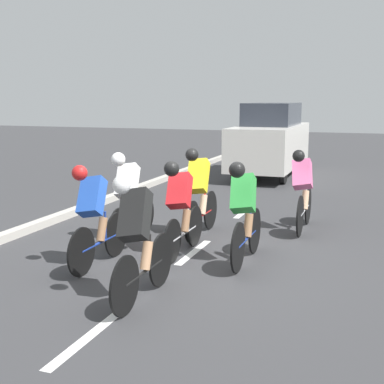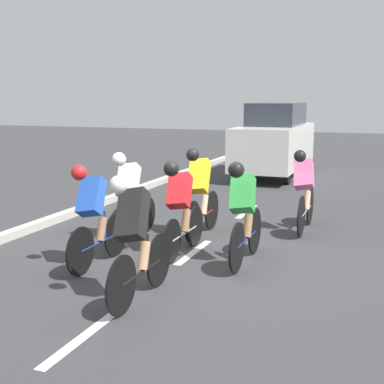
# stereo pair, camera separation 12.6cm
# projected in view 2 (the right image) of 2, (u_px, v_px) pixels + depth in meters

# --- Properties ---
(ground_plane) EXTENTS (60.00, 60.00, 0.00)m
(ground_plane) POSITION_uv_depth(u_px,v_px,m) (191.00, 255.00, 8.17)
(ground_plane) COLOR #38383A
(lane_stripe_near) EXTENTS (0.12, 1.40, 0.01)m
(lane_stripe_near) POSITION_uv_depth(u_px,v_px,m) (82.00, 338.00, 5.35)
(lane_stripe_near) COLOR white
(lane_stripe_near) RESTS_ON ground
(lane_stripe_mid) EXTENTS (0.12, 1.40, 0.01)m
(lane_stripe_mid) POSITION_uv_depth(u_px,v_px,m) (194.00, 252.00, 8.29)
(lane_stripe_mid) COLOR white
(lane_stripe_mid) RESTS_ON ground
(lane_stripe_far) EXTENTS (0.12, 1.40, 0.01)m
(lane_stripe_far) POSITION_uv_depth(u_px,v_px,m) (247.00, 211.00, 11.24)
(lane_stripe_far) COLOR white
(lane_stripe_far) RESTS_ON ground
(curb) EXTENTS (0.20, 28.97, 0.14)m
(curb) POSITION_uv_depth(u_px,v_px,m) (24.00, 230.00, 9.39)
(curb) COLOR #B7B2A8
(curb) RESTS_ON ground
(cyclist_green) EXTENTS (0.40, 1.70, 1.51)m
(cyclist_green) POSITION_uv_depth(u_px,v_px,m) (244.00, 210.00, 7.60)
(cyclist_green) COLOR black
(cyclist_green) RESTS_ON ground
(cyclist_black) EXTENTS (0.42, 1.68, 1.53)m
(cyclist_black) POSITION_uv_depth(u_px,v_px,m) (135.00, 236.00, 6.18)
(cyclist_black) COLOR black
(cyclist_black) RESTS_ON ground
(cyclist_yellow) EXTENTS (0.38, 1.69, 1.55)m
(cyclist_yellow) POSITION_uv_depth(u_px,v_px,m) (200.00, 190.00, 9.12)
(cyclist_yellow) COLOR black
(cyclist_yellow) RESTS_ON ground
(cyclist_blue) EXTENTS (0.41, 1.66, 1.48)m
(cyclist_blue) POSITION_uv_depth(u_px,v_px,m) (94.00, 213.00, 7.48)
(cyclist_blue) COLOR black
(cyclist_blue) RESTS_ON ground
(cyclist_pink) EXTENTS (0.41, 1.72, 1.48)m
(cyclist_pink) POSITION_uv_depth(u_px,v_px,m) (304.00, 189.00, 9.49)
(cyclist_pink) COLOR black
(cyclist_pink) RESTS_ON ground
(cyclist_red) EXTENTS (0.39, 1.63, 1.47)m
(cyclist_red) POSITION_uv_depth(u_px,v_px,m) (180.00, 205.00, 8.01)
(cyclist_red) COLOR black
(cyclist_red) RESTS_ON ground
(cyclist_white) EXTENTS (0.40, 1.68, 1.51)m
(cyclist_white) POSITION_uv_depth(u_px,v_px,m) (129.00, 193.00, 8.86)
(cyclist_white) COLOR black
(cyclist_white) RESTS_ON ground
(support_car) EXTENTS (1.70, 4.55, 2.20)m
(support_car) POSITION_uv_depth(u_px,v_px,m) (275.00, 140.00, 16.15)
(support_car) COLOR black
(support_car) RESTS_ON ground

